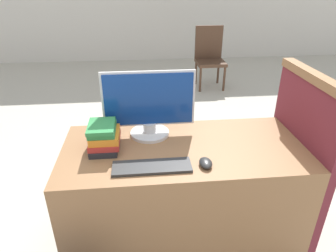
{
  "coord_description": "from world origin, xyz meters",
  "views": [
    {
      "loc": [
        -0.24,
        -1.16,
        1.66
      ],
      "look_at": [
        -0.1,
        0.31,
        0.91
      ],
      "focal_mm": 32.0,
      "sensor_mm": 36.0,
      "label": 1
    }
  ],
  "objects_px": {
    "far_chair": "(210,55)",
    "keyboard": "(152,167)",
    "mouse": "(206,163)",
    "book_stack": "(104,137)",
    "monitor": "(149,105)"
  },
  "relations": [
    {
      "from": "far_chair",
      "to": "keyboard",
      "type": "bearing_deg",
      "value": -156.12
    },
    {
      "from": "mouse",
      "to": "book_stack",
      "type": "distance_m",
      "value": 0.6
    },
    {
      "from": "far_chair",
      "to": "mouse",
      "type": "bearing_deg",
      "value": -151.63
    },
    {
      "from": "monitor",
      "to": "far_chair",
      "type": "distance_m",
      "value": 3.22
    },
    {
      "from": "monitor",
      "to": "book_stack",
      "type": "bearing_deg",
      "value": -151.05
    },
    {
      "from": "book_stack",
      "to": "mouse",
      "type": "bearing_deg",
      "value": -23.03
    },
    {
      "from": "mouse",
      "to": "keyboard",
      "type": "bearing_deg",
      "value": 178.58
    },
    {
      "from": "monitor",
      "to": "book_stack",
      "type": "relative_size",
      "value": 2.36
    },
    {
      "from": "keyboard",
      "to": "book_stack",
      "type": "height_order",
      "value": "book_stack"
    },
    {
      "from": "book_stack",
      "to": "far_chair",
      "type": "distance_m",
      "value": 3.45
    },
    {
      "from": "book_stack",
      "to": "far_chair",
      "type": "bearing_deg",
      "value": 66.73
    },
    {
      "from": "mouse",
      "to": "far_chair",
      "type": "relative_size",
      "value": 0.11
    },
    {
      "from": "book_stack",
      "to": "monitor",
      "type": "bearing_deg",
      "value": 28.95
    },
    {
      "from": "book_stack",
      "to": "far_chair",
      "type": "xyz_separation_m",
      "value": [
        1.36,
        3.15,
        -0.32
      ]
    },
    {
      "from": "keyboard",
      "to": "mouse",
      "type": "bearing_deg",
      "value": -1.42
    }
  ]
}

